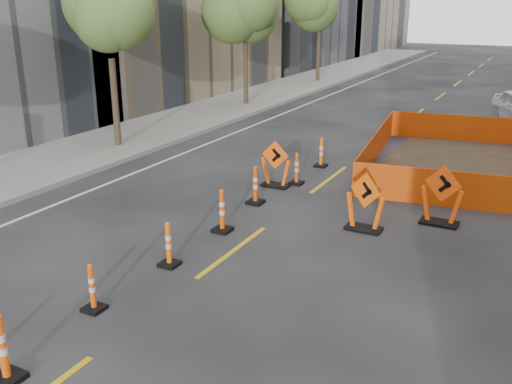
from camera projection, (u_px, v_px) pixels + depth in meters
The scene contains 16 objects.
ground_plane at pixel (112, 342), 9.31m from camera, with size 140.00×140.00×0.00m, color black.
sidewalk_left at pixel (140, 134), 23.31m from camera, with size 4.00×90.00×0.15m, color gray.
tree_l_b at pixel (109, 23), 19.94m from camera, with size 2.80×2.80×5.95m.
tree_l_c at pixel (246, 16), 28.33m from camera, with size 2.80×2.80×5.95m.
tree_l_d at pixel (320, 12), 36.72m from camera, with size 2.80×2.80×5.95m.
channelizer_2 at pixel (2, 348), 8.19m from camera, with size 0.44×0.44×1.12m, color #FF510A, non-canonical shape.
channelizer_3 at pixel (92, 287), 10.11m from camera, with size 0.36×0.36×0.92m, color #E84B09, non-canonical shape.
channelizer_4 at pixel (168, 244), 11.82m from camera, with size 0.39×0.39×0.98m, color #FF5D0A, non-canonical shape.
channelizer_5 at pixel (222, 210), 13.57m from camera, with size 0.42×0.42×1.08m, color #E64B09, non-canonical shape.
channelizer_6 at pixel (255, 185), 15.43m from camera, with size 0.42×0.42×1.07m, color #DA4209, non-canonical shape.
channelizer_7 at pixel (297, 168), 17.09m from camera, with size 0.39×0.39×0.98m, color #DC5009, non-canonical shape.
channelizer_8 at pixel (321, 152), 18.89m from camera, with size 0.39×0.39×0.98m, color #FF660A, non-canonical shape.
chevron_sign_left at pixel (276, 164), 16.82m from camera, with size 0.93×0.56×1.40m, color #FF550A, non-canonical shape.
chevron_sign_center at pixel (365, 202), 13.60m from camera, with size 0.97×0.58×1.46m, color #FF5A0A, non-canonical shape.
chevron_sign_right at pixel (442, 195), 13.94m from camera, with size 1.02×0.61×1.53m, color #FF490A, non-canonical shape.
safety_fence at pixel (449, 152), 18.86m from camera, with size 4.77×8.12×1.02m, color #F6590C, non-canonical shape.
Camera 1 is at (5.81, -6.02, 5.31)m, focal length 40.00 mm.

